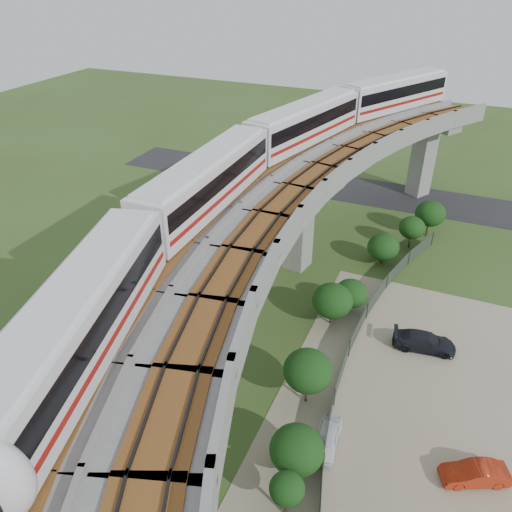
% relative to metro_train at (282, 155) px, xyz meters
% --- Properties ---
extents(ground, '(160.00, 160.00, 0.00)m').
position_rel_metro_train_xyz_m(ground, '(-0.66, -6.13, -12.31)').
color(ground, '#364D1E').
rests_on(ground, ground).
extents(dirt_lot, '(18.00, 26.00, 0.04)m').
position_rel_metro_train_xyz_m(dirt_lot, '(13.34, -8.13, -12.29)').
color(dirt_lot, gray).
rests_on(dirt_lot, ground).
extents(asphalt_road, '(60.00, 8.00, 0.03)m').
position_rel_metro_train_xyz_m(asphalt_road, '(-0.66, 23.87, -12.29)').
color(asphalt_road, '#232326').
rests_on(asphalt_road, ground).
extents(viaduct, '(19.58, 73.98, 11.40)m').
position_rel_metro_train_xyz_m(viaduct, '(3.18, -6.13, -3.26)').
color(viaduct, '#99968E').
rests_on(viaduct, ground).
extents(metro_train, '(13.56, 60.99, 3.64)m').
position_rel_metro_train_xyz_m(metro_train, '(0.00, 0.00, 0.00)').
color(metro_train, silver).
rests_on(metro_train, ground).
extents(fence, '(3.87, 38.73, 1.50)m').
position_rel_metro_train_xyz_m(fence, '(9.09, -6.13, -11.56)').
color(fence, '#2D382D').
rests_on(fence, ground).
extents(tree_0, '(3.07, 3.07, 3.85)m').
position_rel_metro_train_xyz_m(tree_0, '(10.83, 15.13, -9.77)').
color(tree_0, '#382314').
rests_on(tree_0, ground).
extents(tree_1, '(2.57, 2.57, 3.38)m').
position_rel_metro_train_xyz_m(tree_1, '(9.50, 11.77, -10.03)').
color(tree_1, '#382314').
rests_on(tree_1, ground).
extents(tree_2, '(2.98, 2.98, 3.07)m').
position_rel_metro_train_xyz_m(tree_2, '(7.53, 7.70, -10.51)').
color(tree_2, '#382314').
rests_on(tree_2, ground).
extents(tree_3, '(2.69, 2.69, 2.95)m').
position_rel_metro_train_xyz_m(tree_3, '(6.54, -0.79, -10.51)').
color(tree_3, '#382314').
rests_on(tree_3, ground).
extents(tree_4, '(3.19, 3.19, 3.56)m').
position_rel_metro_train_xyz_m(tree_4, '(5.54, -2.91, -10.10)').
color(tree_4, '#382314').
rests_on(tree_4, ground).
extents(tree_5, '(3.15, 3.15, 4.08)m').
position_rel_metro_train_xyz_m(tree_5, '(6.26, -11.43, -9.57)').
color(tree_5, '#382314').
rests_on(tree_5, ground).
extents(tree_6, '(3.05, 3.05, 3.31)m').
position_rel_metro_train_xyz_m(tree_6, '(7.38, -16.73, -10.30)').
color(tree_6, '#382314').
rests_on(tree_6, ground).
extents(tree_7, '(1.86, 1.86, 2.97)m').
position_rel_metro_train_xyz_m(tree_7, '(7.72, -19.24, -10.14)').
color(tree_7, '#382314').
rests_on(tree_7, ground).
extents(car_white, '(1.62, 3.58, 1.19)m').
position_rel_metro_train_xyz_m(car_white, '(8.50, -14.24, -11.67)').
color(car_white, white).
rests_on(car_white, dirt_lot).
extents(car_red, '(3.91, 2.71, 1.22)m').
position_rel_metro_train_xyz_m(car_red, '(16.70, -13.34, -11.66)').
color(car_red, '#9E240E').
rests_on(car_red, dirt_lot).
extents(car_dark, '(4.77, 2.47, 1.32)m').
position_rel_metro_train_xyz_m(car_dark, '(12.74, -3.12, -11.61)').
color(car_dark, black).
rests_on(car_dark, dirt_lot).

